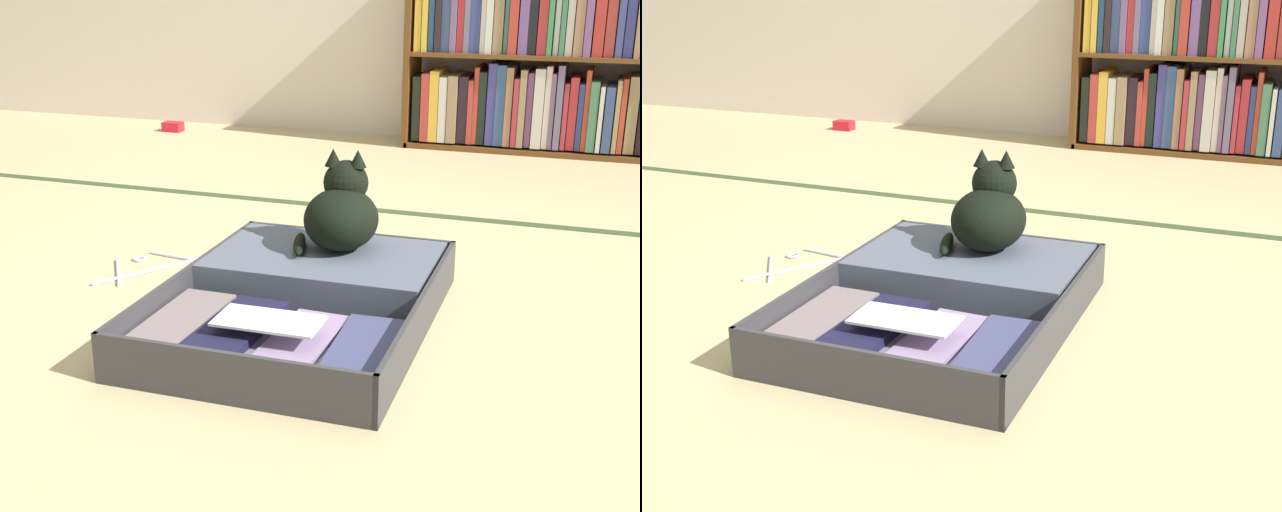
% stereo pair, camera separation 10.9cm
% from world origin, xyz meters
% --- Properties ---
extents(ground_plane, '(10.00, 10.00, 0.00)m').
position_xyz_m(ground_plane, '(0.00, 0.00, 0.00)').
color(ground_plane, tan).
extents(tatami_border, '(4.80, 0.05, 0.00)m').
position_xyz_m(tatami_border, '(0.00, 1.01, 0.00)').
color(tatami_border, '#354828').
rests_on(tatami_border, ground_plane).
extents(bookshelf, '(1.60, 0.27, 0.89)m').
position_xyz_m(bookshelf, '(0.51, 2.24, 0.42)').
color(bookshelf, brown).
rests_on(bookshelf, ground_plane).
extents(open_suitcase, '(0.63, 0.86, 0.12)m').
position_xyz_m(open_suitcase, '(0.01, 0.03, 0.05)').
color(open_suitcase, '#363539').
rests_on(open_suitcase, ground_plane).
extents(black_cat, '(0.25, 0.26, 0.26)m').
position_xyz_m(black_cat, '(0.03, 0.24, 0.21)').
color(black_cat, black).
rests_on(black_cat, open_suitcase).
extents(clothes_hanger, '(0.28, 0.35, 0.01)m').
position_xyz_m(clothes_hanger, '(-0.55, 0.21, 0.01)').
color(clothes_hanger, silver).
rests_on(clothes_hanger, ground_plane).
extents(small_red_pouch, '(0.10, 0.07, 0.05)m').
position_xyz_m(small_red_pouch, '(-1.52, 2.12, 0.02)').
color(small_red_pouch, red).
rests_on(small_red_pouch, ground_plane).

